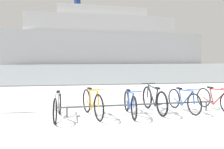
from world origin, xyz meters
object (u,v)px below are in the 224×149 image
Objects in this scene: bicycle_0 at (57,106)px; bicycle_3 at (154,100)px; bicycle_4 at (184,100)px; bicycle_5 at (215,99)px; bicycle_2 at (130,103)px; bicycle_1 at (92,103)px; ferry_ship at (105,41)px.

bicycle_0 is 0.95× the size of bicycle_3.
bicycle_4 is 0.98× the size of bicycle_5.
bicycle_2 is at bearing 2.03° from bicycle_0.
bicycle_1 is at bearing 6.08° from bicycle_0.
bicycle_3 is (1.88, 0.27, -0.00)m from bicycle_1.
bicycle_2 is 60.59m from ferry_ship.
bicycle_4 is at bearing 8.11° from bicycle_2.
bicycle_4 is at bearing -2.92° from bicycle_3.
ferry_ship reaches higher than bicycle_2.
bicycle_1 reaches higher than bicycle_0.
bicycle_5 is at bearing 2.97° from bicycle_1.
bicycle_1 is 1.04× the size of bicycle_4.
bicycle_2 is 1.02× the size of bicycle_4.
bicycle_4 is at bearing 4.86° from bicycle_0.
bicycle_3 is at bearing 8.04° from bicycle_1.
bicycle_3 reaches higher than bicycle_5.
bicycle_1 is 3.85m from bicycle_5.
bicycle_0 is 0.03× the size of ferry_ship.
bicycle_4 is (0.93, -0.05, -0.04)m from bicycle_3.
ferry_ship is (5.28, 59.66, 6.30)m from bicycle_3.
bicycle_3 is at bearing 178.08° from bicycle_5.
bicycle_3 is 60.22m from ferry_ship.
ferry_ship is (6.09, 59.95, 6.33)m from bicycle_2.
bicycle_2 is at bearing -1.55° from bicycle_1.
bicycle_4 is (1.73, 0.25, -0.00)m from bicycle_2.
bicycle_3 is 0.93m from bicycle_4.
ferry_ship reaches higher than bicycle_1.
bicycle_2 is at bearing -159.97° from bicycle_3.
bicycle_5 is 0.03× the size of ferry_ship.
bicycle_4 is 60.20m from ferry_ship.
bicycle_1 reaches higher than bicycle_4.
bicycle_5 is at bearing -1.92° from bicycle_3.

